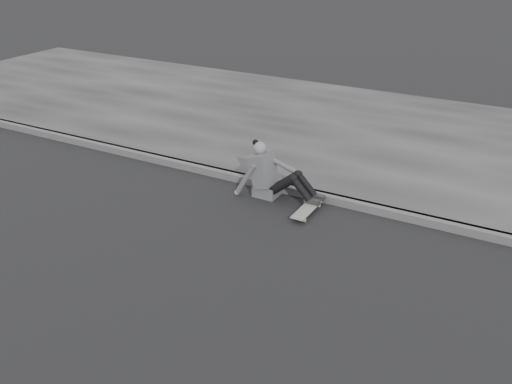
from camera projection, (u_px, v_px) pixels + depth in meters
ground at (244, 288)px, 6.64m from camera, size 80.00×80.00×0.00m
curb at (329, 198)px, 8.66m from camera, size 24.00×0.16×0.12m
sidewalk at (388, 138)px, 11.04m from camera, size 24.00×6.00×0.12m
skateboard at (307, 209)px, 8.31m from camera, size 0.20×0.78×0.09m
seated_woman at (271, 175)px, 8.70m from camera, size 1.38×0.46×0.88m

